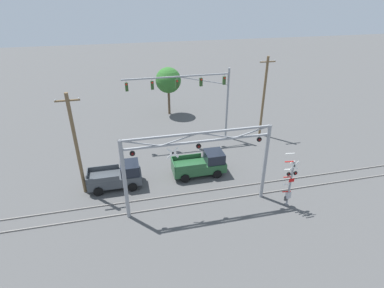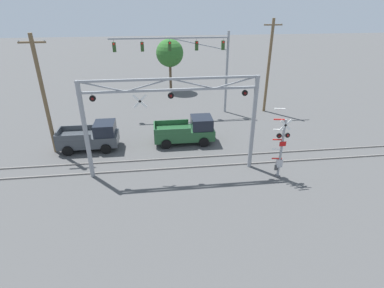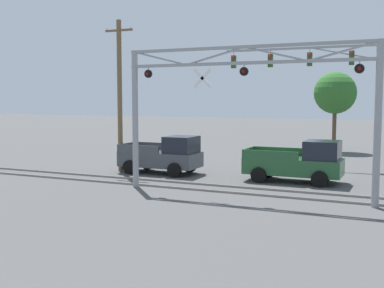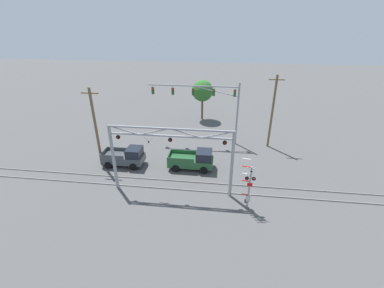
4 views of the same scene
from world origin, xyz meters
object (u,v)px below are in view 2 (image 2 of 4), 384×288
Objects in this scene: utility_pole_left at (44,95)px; background_tree_beyond_span at (170,53)px; traffic_signal_span at (196,57)px; utility_pole_right at (269,66)px; pickup_truck_lead at (188,131)px; crossing_signal_mast at (280,150)px; crossing_gantry at (171,114)px; pickup_truck_following at (92,137)px.

utility_pole_left is 19.11m from background_tree_beyond_span.
utility_pole_right is at bearing -2.29° from traffic_signal_span.
traffic_signal_span is at bearing 77.06° from pickup_truck_lead.
crossing_signal_mast is at bearing -19.63° from utility_pole_left.
utility_pole_right reaches higher than pickup_truck_lead.
pickup_truck_lead is at bearing 2.28° from utility_pole_left.
utility_pole_left is at bearing 160.37° from crossing_signal_mast.
utility_pole_left reaches higher than pickup_truck_lead.
background_tree_beyond_span is (-9.43, 9.13, -0.02)m from utility_pole_right.
utility_pole_right is (7.35, -0.29, -1.04)m from traffic_signal_span.
crossing_gantry is 1.74× the size of background_tree_beyond_span.
traffic_signal_span is 9.14m from background_tree_beyond_span.
utility_pole_left is (-12.13, -7.41, -1.23)m from traffic_signal_span.
utility_pole_left is at bearing -148.58° from traffic_signal_span.
utility_pole_right is at bearing 22.68° from pickup_truck_following.
utility_pole_right is (8.96, 6.70, 3.73)m from pickup_truck_lead.
utility_pole_left reaches higher than crossing_gantry.
traffic_signal_span is 12.69m from pickup_truck_following.
utility_pole_right is (19.48, 7.12, 0.19)m from utility_pole_left.
background_tree_beyond_span is (-0.47, 15.83, 3.71)m from pickup_truck_lead.
traffic_signal_span is at bearing 38.00° from pickup_truck_following.
background_tree_beyond_span is at bearing 103.24° from traffic_signal_span.
crossing_gantry is 2.45× the size of pickup_truck_following.
pickup_truck_following is at bearing 144.99° from crossing_gantry.
pickup_truck_following is (-9.26, -7.24, -4.77)m from traffic_signal_span.
pickup_truck_lead is 11.11m from utility_pole_left.
crossing_gantry reaches higher than pickup_truck_lead.
utility_pole_right is (3.55, 12.80, 2.76)m from crossing_signal_mast.
pickup_truck_following is (-13.07, 5.86, -0.98)m from crossing_signal_mast.
pickup_truck_lead is 0.56× the size of utility_pole_left.
utility_pole_left is (-8.98, 4.11, 0.32)m from crossing_gantry.
background_tree_beyond_span is at bearing 86.99° from crossing_gantry.
pickup_truck_lead is 7.66m from pickup_truck_following.
pickup_truck_following is 4.56m from utility_pole_left.
traffic_signal_span is 1.24× the size of utility_pole_right.
pickup_truck_following is 0.50× the size of utility_pole_right.
utility_pole_right reaches higher than pickup_truck_following.
pickup_truck_following is 18.39m from utility_pole_right.
utility_pole_right is 13.13m from background_tree_beyond_span.
traffic_signal_span is 14.27m from utility_pole_left.
background_tree_beyond_span is (-2.08, 8.84, -1.06)m from traffic_signal_span.
pickup_truck_lead is 1.07× the size of pickup_truck_following.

